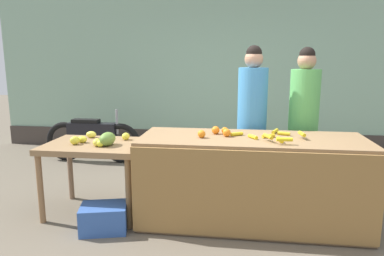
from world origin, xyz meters
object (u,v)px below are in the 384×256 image
vendor_woman_green_shirt (303,124)px  parked_motorcycle (92,138)px  produce_sack (177,174)px  produce_crate (104,218)px  vendor_woman_blue_shirt (252,123)px

vendor_woman_green_shirt → parked_motorcycle: size_ratio=1.12×
produce_sack → produce_crate: bearing=-115.7°
vendor_woman_green_shirt → produce_crate: (-2.03, -1.15, -0.77)m
vendor_woman_green_shirt → produce_sack: 1.64m
vendor_woman_blue_shirt → produce_sack: vendor_woman_blue_shirt is taller
vendor_woman_green_shirt → parked_motorcycle: bearing=160.0°
produce_sack → vendor_woman_blue_shirt: bearing=-2.5°
vendor_woman_blue_shirt → vendor_woman_green_shirt: size_ratio=1.01×
vendor_woman_green_shirt → parked_motorcycle: (-3.11, 1.13, -0.50)m
vendor_woman_blue_shirt → vendor_woman_green_shirt: bearing=7.7°
vendor_woman_blue_shirt → produce_sack: (-0.90, 0.04, -0.68)m
vendor_woman_green_shirt → produce_crate: 2.46m
parked_motorcycle → produce_sack: size_ratio=3.36×
vendor_woman_green_shirt → produce_sack: vendor_woman_green_shirt is taller
vendor_woman_blue_shirt → produce_sack: size_ratio=3.81×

